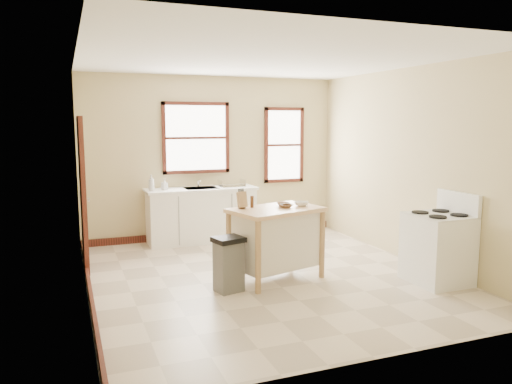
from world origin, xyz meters
TOP-DOWN VIEW (x-y plane):
  - floor at (0.00, 0.00)m, footprint 5.00×5.00m
  - ceiling at (0.00, 0.00)m, footprint 5.00×5.00m
  - wall_back at (0.00, 2.50)m, footprint 4.50×0.04m
  - wall_left at (-2.25, 0.00)m, footprint 0.04×5.00m
  - wall_right at (2.25, 0.00)m, footprint 0.04×5.00m
  - window_main at (-0.30, 2.48)m, footprint 1.17×0.06m
  - window_side at (1.35, 2.48)m, footprint 0.77×0.06m
  - door_left at (-2.21, 1.30)m, footprint 0.06×0.90m
  - baseboard_back at (0.00, 2.47)m, footprint 4.50×0.04m
  - baseboard_left at (-2.22, 0.00)m, footprint 0.04×5.00m
  - sink_counter at (-0.30, 2.20)m, footprint 1.86×0.62m
  - faucet at (-0.30, 2.38)m, footprint 0.03×0.03m
  - soap_bottle_a at (-1.14, 2.15)m, footprint 0.11×0.11m
  - soap_bottle_b at (-0.92, 2.17)m, footprint 0.11×0.11m
  - dish_rack at (0.23, 2.15)m, footprint 0.51×0.45m
  - kitchen_island at (0.07, -0.14)m, footprint 1.29×1.00m
  - knife_block at (-0.34, 0.00)m, footprint 0.11×0.11m
  - pepper_grinder at (-0.20, 0.01)m, footprint 0.04×0.04m
  - bowl_a at (0.20, -0.15)m, footprint 0.22×0.22m
  - bowl_b at (0.22, -0.02)m, footprint 0.23×0.23m
  - bowl_c at (0.44, -0.12)m, footprint 0.24×0.24m
  - trash_bin at (-0.65, -0.38)m, footprint 0.40×0.36m
  - gas_stove at (1.92, -1.01)m, footprint 0.71×0.71m

SIDE VIEW (x-z plane):
  - floor at x=0.00m, z-range 0.00..0.00m
  - baseboard_back at x=0.00m, z-range 0.00..0.12m
  - baseboard_left at x=-2.22m, z-range 0.00..0.12m
  - trash_bin at x=-0.65m, z-range 0.00..0.67m
  - sink_counter at x=-0.30m, z-range 0.00..0.92m
  - kitchen_island at x=0.07m, z-range 0.00..0.93m
  - gas_stove at x=1.92m, z-range 0.00..1.15m
  - bowl_b at x=0.22m, z-range 0.93..0.98m
  - bowl_a at x=0.20m, z-range 0.93..0.98m
  - bowl_c at x=0.44m, z-range 0.93..0.99m
  - dish_rack at x=0.23m, z-range 0.92..1.03m
  - pepper_grinder at x=-0.20m, z-range 0.93..1.08m
  - soap_bottle_b at x=-0.92m, z-range 0.92..1.10m
  - faucet at x=-0.30m, z-range 0.92..1.14m
  - knife_block at x=-0.34m, z-range 0.93..1.13m
  - soap_bottle_a at x=-1.14m, z-range 0.92..1.18m
  - door_left at x=-2.21m, z-range 0.00..2.10m
  - wall_back at x=0.00m, z-range 0.00..2.80m
  - wall_left at x=-2.25m, z-range 0.00..2.80m
  - wall_right at x=2.25m, z-range 0.00..2.80m
  - window_side at x=1.35m, z-range 0.92..2.29m
  - window_main at x=-0.30m, z-range 1.14..2.36m
  - ceiling at x=0.00m, z-range 2.80..2.80m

